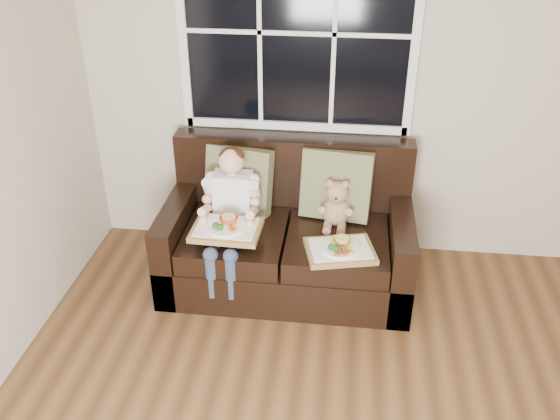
# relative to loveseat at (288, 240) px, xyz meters

# --- Properties ---
(room_walls) EXTENTS (4.52, 5.02, 2.71)m
(room_walls) POSITION_rel_loveseat_xyz_m (0.72, -2.02, 1.28)
(room_walls) COLOR #BBAD9B
(room_walls) RESTS_ON ground
(window_back) EXTENTS (1.62, 0.04, 1.37)m
(window_back) POSITION_rel_loveseat_xyz_m (0.00, 0.46, 1.34)
(window_back) COLOR black
(window_back) RESTS_ON room_walls
(loveseat) EXTENTS (1.70, 0.92, 0.96)m
(loveseat) POSITION_rel_loveseat_xyz_m (0.00, 0.00, 0.00)
(loveseat) COLOR black
(loveseat) RESTS_ON ground
(pillow_left) EXTENTS (0.51, 0.31, 0.49)m
(pillow_left) POSITION_rel_loveseat_xyz_m (-0.37, 0.15, 0.38)
(pillow_left) COLOR #656941
(pillow_left) RESTS_ON loveseat
(pillow_right) EXTENTS (0.51, 0.28, 0.50)m
(pillow_right) POSITION_rel_loveseat_xyz_m (0.32, 0.15, 0.38)
(pillow_right) COLOR #656941
(pillow_right) RESTS_ON loveseat
(child) EXTENTS (0.38, 0.59, 0.85)m
(child) POSITION_rel_loveseat_xyz_m (-0.38, -0.12, 0.33)
(child) COLOR white
(child) RESTS_ON loveseat
(teddy_bear) EXTENTS (0.21, 0.26, 0.35)m
(teddy_bear) POSITION_rel_loveseat_xyz_m (0.33, 0.03, 0.28)
(teddy_bear) COLOR #A07554
(teddy_bear) RESTS_ON loveseat
(tray_left) EXTENTS (0.45, 0.35, 0.10)m
(tray_left) POSITION_rel_loveseat_xyz_m (-0.37, -0.32, 0.27)
(tray_left) COLOR olive
(tray_left) RESTS_ON child
(tray_right) EXTENTS (0.50, 0.42, 0.10)m
(tray_right) POSITION_rel_loveseat_xyz_m (0.37, -0.33, 0.17)
(tray_right) COLOR olive
(tray_right) RESTS_ON loveseat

